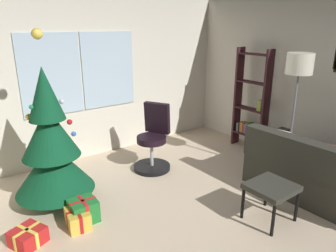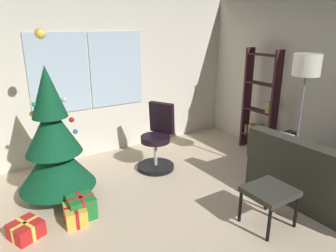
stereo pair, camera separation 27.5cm
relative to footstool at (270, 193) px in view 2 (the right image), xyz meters
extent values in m
cube|color=beige|center=(-0.56, 0.32, -0.43)|extent=(4.64, 5.23, 0.10)
cube|color=beige|center=(-0.56, 2.98, 0.90)|extent=(4.64, 0.10, 2.56)
cube|color=silver|center=(-1.38, 2.92, 1.03)|extent=(0.90, 0.03, 1.20)
cube|color=silver|center=(-0.45, 2.92, 1.03)|extent=(0.90, 0.03, 1.20)
cube|color=#313029|center=(0.95, -0.13, -0.17)|extent=(0.91, 1.88, 0.43)
cube|color=#313029|center=(0.59, -0.14, 0.25)|extent=(0.23, 1.87, 0.40)
cube|color=#313029|center=(0.93, 0.73, 0.15)|extent=(0.88, 0.16, 0.20)
cube|color=#B72A15|center=(0.71, -0.16, 0.22)|extent=(0.20, 0.42, 0.41)
cube|color=beige|center=(0.70, 0.50, 0.22)|extent=(0.23, 0.42, 0.41)
cube|color=#313029|center=(0.00, 0.00, 0.03)|extent=(0.49, 0.46, 0.06)
cylinder|color=black|center=(-0.22, -0.20, -0.19)|extent=(0.04, 0.04, 0.38)
cylinder|color=black|center=(0.22, -0.20, -0.19)|extent=(0.04, 0.04, 0.38)
cylinder|color=black|center=(-0.22, 0.20, -0.19)|extent=(0.04, 0.04, 0.38)
cylinder|color=black|center=(0.22, 0.20, -0.19)|extent=(0.04, 0.04, 0.38)
cylinder|color=#4C331E|center=(-1.79, 1.84, -0.30)|extent=(0.12, 0.12, 0.16)
cone|color=#0D4427|center=(-1.79, 1.84, 0.09)|extent=(0.94, 0.94, 0.61)
cone|color=#0D4427|center=(-1.79, 1.84, 0.54)|extent=(0.68, 0.68, 0.61)
cone|color=#0D4427|center=(-1.79, 1.84, 0.99)|extent=(0.41, 0.41, 0.61)
sphere|color=red|center=(-1.56, 1.77, 0.63)|extent=(0.07, 0.07, 0.07)
sphere|color=gold|center=(-1.96, 1.97, 0.72)|extent=(0.08, 0.08, 0.08)
sphere|color=silver|center=(-1.62, 1.80, 0.89)|extent=(0.06, 0.06, 0.06)
sphere|color=blue|center=(-1.54, 1.72, 0.49)|extent=(0.06, 0.06, 0.06)
sphere|color=#1E8C4C|center=(-1.96, 1.79, 0.88)|extent=(0.05, 0.05, 0.05)
sphere|color=#F2D14C|center=(-1.79, 1.84, 1.64)|extent=(0.12, 0.12, 0.12)
cube|color=red|center=(-2.29, 1.20, -0.30)|extent=(0.38, 0.37, 0.17)
cube|color=#EAD84C|center=(-2.29, 1.20, -0.30)|extent=(0.15, 0.28, 0.18)
cube|color=#EAD84C|center=(-2.29, 1.20, -0.30)|extent=(0.29, 0.15, 0.18)
cube|color=#1E722D|center=(-1.68, 1.24, -0.26)|extent=(0.30, 0.29, 0.25)
cube|color=red|center=(-1.68, 1.24, -0.26)|extent=(0.30, 0.05, 0.26)
cube|color=red|center=(-1.68, 1.24, -0.26)|extent=(0.05, 0.28, 0.26)
cube|color=gold|center=(-1.78, 1.18, -0.29)|extent=(0.27, 0.34, 0.19)
cube|color=#B21919|center=(-1.78, 1.18, -0.29)|extent=(0.08, 0.33, 0.20)
cube|color=#B21919|center=(-1.78, 1.18, -0.29)|extent=(0.24, 0.07, 0.20)
cylinder|color=black|center=(-0.33, 1.87, -0.35)|extent=(0.56, 0.56, 0.06)
cylinder|color=#B2B2B7|center=(-0.33, 1.87, -0.11)|extent=(0.05, 0.05, 0.42)
cylinder|color=black|center=(-0.33, 1.87, 0.10)|extent=(0.44, 0.44, 0.09)
cube|color=black|center=(-0.16, 1.96, 0.39)|extent=(0.28, 0.40, 0.47)
cube|color=#3A1A1F|center=(1.54, 1.26, 0.49)|extent=(0.18, 0.04, 1.75)
cube|color=#3A1A1F|center=(1.54, 1.86, 0.49)|extent=(0.18, 0.04, 1.75)
cube|color=#3A1A1F|center=(1.54, 1.56, -0.13)|extent=(0.18, 0.56, 0.02)
cube|color=#3A1A1F|center=(1.54, 1.56, 0.33)|extent=(0.18, 0.56, 0.02)
cube|color=#3A1A1F|center=(1.54, 1.56, 0.80)|extent=(0.18, 0.56, 0.02)
cube|color=#3A1A1F|center=(1.54, 1.56, 1.27)|extent=(0.18, 0.56, 0.02)
cube|color=maroon|center=(1.55, 1.35, -0.02)|extent=(0.15, 0.05, 0.21)
cube|color=navy|center=(1.56, 1.42, -0.03)|extent=(0.13, 0.07, 0.17)
cube|color=beige|center=(1.56, 1.50, -0.04)|extent=(0.13, 0.05, 0.16)
cube|color=#2F7433|center=(1.55, 1.56, -0.02)|extent=(0.15, 0.06, 0.20)
cube|color=#813D67|center=(1.56, 1.63, -0.03)|extent=(0.14, 0.06, 0.17)
cube|color=#BA6E2C|center=(1.56, 1.70, -0.03)|extent=(0.14, 0.07, 0.18)
cube|color=#495253|center=(1.55, 1.77, -0.04)|extent=(0.16, 0.05, 0.16)
cube|color=olive|center=(1.56, 1.36, 0.44)|extent=(0.14, 0.08, 0.18)
cylinder|color=slate|center=(1.15, 0.53, -0.37)|extent=(0.28, 0.28, 0.03)
cylinder|color=slate|center=(1.15, 0.53, 0.37)|extent=(0.03, 0.03, 1.45)
cylinder|color=silver|center=(1.15, 0.53, 1.24)|extent=(0.35, 0.35, 0.28)
camera|label=1|loc=(-2.75, -1.75, 1.74)|focal=33.36mm
camera|label=2|loc=(-2.52, -1.91, 1.74)|focal=33.36mm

